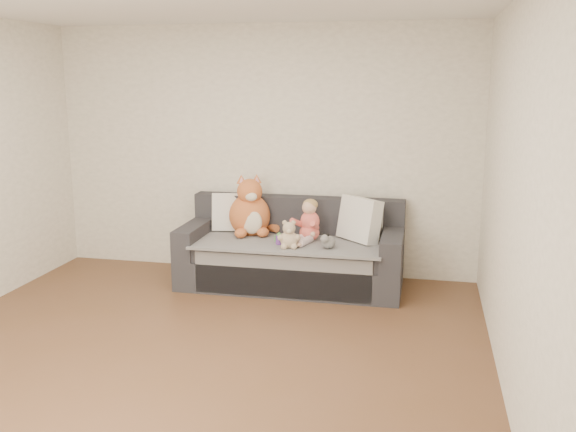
# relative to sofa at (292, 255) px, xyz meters

# --- Properties ---
(room_shell) EXTENTS (5.00, 5.00, 5.00)m
(room_shell) POSITION_rel_sofa_xyz_m (-0.41, -1.64, 0.99)
(room_shell) COLOR brown
(room_shell) RESTS_ON ground
(sofa) EXTENTS (2.20, 0.94, 0.85)m
(sofa) POSITION_rel_sofa_xyz_m (0.00, 0.00, 0.00)
(sofa) COLOR #26252A
(sofa) RESTS_ON ground
(cushion_left) EXTENTS (0.46, 0.26, 0.41)m
(cushion_left) POSITION_rel_sofa_xyz_m (-0.68, 0.24, 0.36)
(cushion_left) COLOR silver
(cushion_left) RESTS_ON sofa
(cushion_right_back) EXTENTS (0.42, 0.25, 0.37)m
(cushion_right_back) POSITION_rel_sofa_xyz_m (0.68, 0.20, 0.34)
(cushion_right_back) COLOR silver
(cushion_right_back) RESTS_ON sofa
(cushion_right_front) EXTENTS (0.49, 0.48, 0.45)m
(cushion_right_front) POSITION_rel_sofa_xyz_m (0.66, 0.08, 0.38)
(cushion_right_front) COLOR silver
(cushion_right_front) RESTS_ON sofa
(toddler) EXTENTS (0.31, 0.43, 0.42)m
(toddler) POSITION_rel_sofa_xyz_m (0.17, -0.03, 0.34)
(toddler) COLOR #EA6E52
(toddler) RESTS_ON sofa
(plush_cat) EXTENTS (0.52, 0.52, 0.65)m
(plush_cat) POSITION_rel_sofa_xyz_m (-0.46, 0.11, 0.40)
(plush_cat) COLOR #A95325
(plush_cat) RESTS_ON sofa
(teddy_bear) EXTENTS (0.21, 0.17, 0.27)m
(teddy_bear) POSITION_rel_sofa_xyz_m (0.04, -0.34, 0.27)
(teddy_bear) COLOR tan
(teddy_bear) RESTS_ON sofa
(plush_cow) EXTENTS (0.13, 0.20, 0.16)m
(plush_cow) POSITION_rel_sofa_xyz_m (0.40, -0.28, 0.23)
(plush_cow) COLOR white
(plush_cow) RESTS_ON sofa
(sippy_cup) EXTENTS (0.11, 0.09, 0.12)m
(sippy_cup) POSITION_rel_sofa_xyz_m (-0.08, -0.23, 0.23)
(sippy_cup) COLOR #6C3798
(sippy_cup) RESTS_ON sofa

